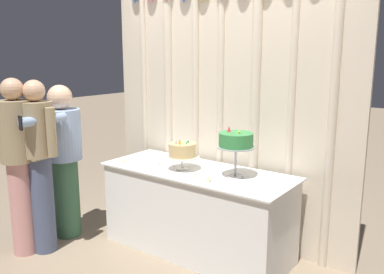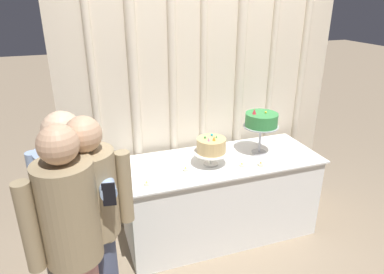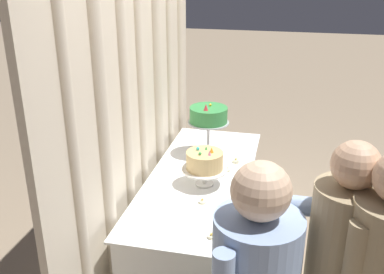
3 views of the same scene
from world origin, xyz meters
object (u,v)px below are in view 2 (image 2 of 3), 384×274
Objects in this scene: tealight_near_right at (242,165)px; guest_man_dark_suit at (75,252)px; guest_man_pink_jacket at (96,234)px; cake_display_nearleft at (211,146)px; tealight_far_right at (261,165)px; cake_table at (220,197)px; cake_display_nearright at (261,121)px; tealight_far_left at (147,184)px; guest_girl_blue_dress at (74,214)px; tealight_near_left at (186,170)px.

tealight_near_right is 1.59m from guest_man_dark_suit.
guest_man_dark_suit reaches higher than tealight_near_right.
guest_man_pink_jacket reaches higher than tealight_near_right.
tealight_near_right is (0.24, -0.12, -0.16)m from cake_display_nearleft.
tealight_far_right is 0.03× the size of guest_man_pink_jacket.
guest_man_dark_suit is at bearing -142.43° from cake_table.
cake_display_nearleft is 0.45m from tealight_far_right.
guest_man_pink_jacket reaches higher than cake_display_nearright.
guest_man_dark_suit is at bearing -153.89° from tealight_far_right.
tealight_near_right is at bearing 27.65° from guest_man_pink_jacket.
tealight_far_left is 0.03× the size of guest_man_pink_jacket.
tealight_far_right is (0.27, -0.22, 0.40)m from cake_table.
guest_man_dark_suit reaches higher than tealight_far_right.
guest_girl_blue_dress reaches higher than tealight_far_left.
guest_girl_blue_dress reaches higher than tealight_near_left.
guest_girl_blue_dress reaches higher than cake_display_nearright.
cake_table is 0.55m from tealight_near_left.
tealight_near_right is (0.84, 0.04, -0.00)m from tealight_far_left.
guest_man_pink_jacket is (-1.02, -0.78, -0.07)m from cake_display_nearleft.
guest_girl_blue_dress is 0.96× the size of guest_man_pink_jacket.
tealight_far_right is at bearing 23.51° from guest_man_pink_jacket.
guest_man_dark_suit is at bearing -149.98° from tealight_near_right.
cake_display_nearright reaches higher than cake_table.
tealight_near_left is at bearing -171.78° from cake_display_nearleft.
guest_girl_blue_dress is at bearing 89.93° from guest_man_dark_suit.
tealight_near_right is (0.12, -0.17, 0.40)m from cake_table.
cake_display_nearright is 1.93m from guest_man_dark_suit.
cake_display_nearright is at bearing 2.72° from cake_table.
guest_man_pink_jacket reaches higher than cake_table.
guest_girl_blue_dress is (-1.14, -0.44, -0.12)m from cake_display_nearleft.
cake_display_nearright is 1.75m from guest_girl_blue_dress.
cake_display_nearleft reaches higher than cake_table.
tealight_near_right is at bearing -56.57° from cake_table.
cake_table is at bearing 36.09° from guest_man_pink_jacket.
tealight_far_left is (-0.60, -0.16, -0.16)m from cake_display_nearleft.
guest_man_pink_jacket is at bearing -71.25° from guest_girl_blue_dress.
tealight_far_right is at bearing 10.38° from guest_girl_blue_dress.
cake_display_nearleft is at bearing 153.23° from tealight_near_right.
guest_girl_blue_dress is (-1.26, -0.50, 0.44)m from cake_table.
guest_man_pink_jacket is at bearing -124.40° from tealight_far_left.
tealight_far_left is 0.03× the size of guest_girl_blue_dress.
cake_display_nearright is at bearing 63.95° from tealight_far_right.
tealight_near_right is at bearing 30.02° from guest_man_dark_suit.
cake_display_nearleft is 0.20× the size of guest_girl_blue_dress.
tealight_near_left is at bearing 44.47° from guest_man_dark_suit.
guest_man_pink_jacket is (0.11, -0.34, 0.06)m from guest_girl_blue_dress.
guest_girl_blue_dress is at bearing 108.75° from guest_man_pink_jacket.
cake_display_nearright is 0.40m from tealight_far_right.
cake_display_nearleft is 0.53m from cake_display_nearright.
tealight_near_right is 0.03× the size of guest_man_pink_jacket.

